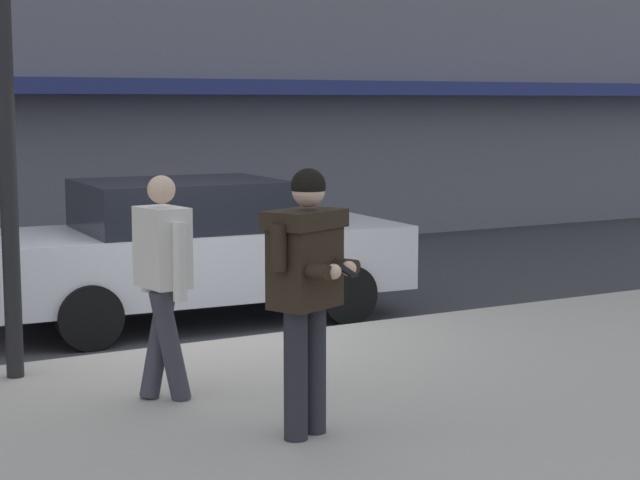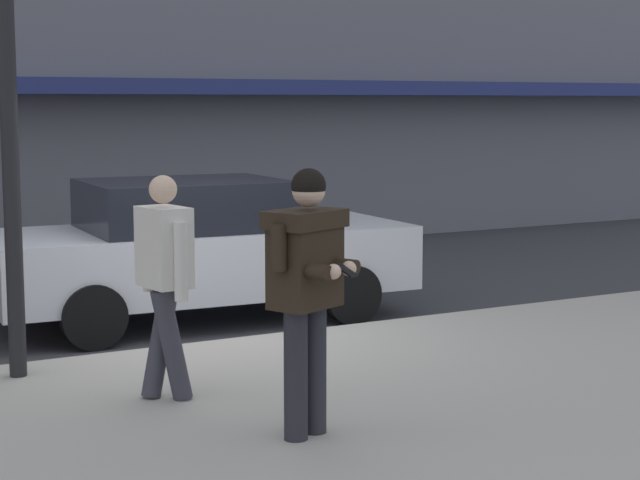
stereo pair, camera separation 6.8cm
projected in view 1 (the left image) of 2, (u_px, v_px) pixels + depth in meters
ground_plane at (198, 351)px, 10.24m from camera, size 80.00×80.00×0.00m
sidewalk at (462, 402)px, 8.25m from camera, size 32.00×5.30×0.14m
curb_paint_line at (288, 338)px, 10.77m from camera, size 28.00×0.12×0.01m
parked_sedan_mid at (193, 249)px, 11.55m from camera, size 4.60×2.13×1.54m
man_texting_on_phone at (306, 273)px, 7.04m from camera, size 0.61×0.65×1.81m
pedestrian_in_light_coat at (163, 273)px, 7.96m from camera, size 0.37×0.60×1.70m
street_lamp_post at (2, 3)px, 8.35m from camera, size 0.36×0.36×4.88m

